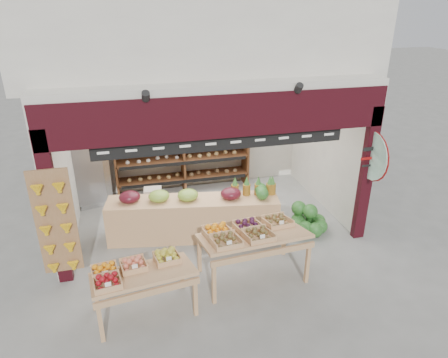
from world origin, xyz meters
TOP-DOWN VIEW (x-y plane):
  - ground at (0.00, 0.00)m, footprint 60.00×60.00m
  - shop_structure at (0.00, 1.61)m, footprint 6.36×5.12m
  - banana_board at (-2.73, -1.17)m, footprint 0.60×0.15m
  - gift_sign at (2.75, -1.15)m, footprint 0.04×0.93m
  - back_shelving at (-0.26, 1.94)m, footprint 3.21×0.53m
  - refrigerator at (-2.40, 1.84)m, footprint 0.87×0.87m
  - cardboard_stack at (-0.90, 0.82)m, footprint 0.98×0.72m
  - mid_counter at (-0.42, -0.25)m, footprint 3.36×1.21m
  - display_table_left at (-1.61, -2.12)m, footprint 1.57×1.01m
  - display_table_right at (0.24, -1.73)m, footprint 1.79×1.08m
  - watermelon_pile at (1.86, -0.62)m, footprint 0.82×0.77m

SIDE VIEW (x-z plane):
  - ground at x=0.00m, z-range 0.00..0.00m
  - watermelon_pile at x=1.86m, z-range -0.08..0.50m
  - cardboard_stack at x=-0.90m, z-range -0.09..0.56m
  - mid_counter at x=-0.42m, z-range -0.07..0.98m
  - display_table_left at x=-1.61m, z-range 0.24..1.19m
  - display_table_right at x=0.24m, z-range 0.31..1.39m
  - refrigerator at x=-2.40m, z-range 0.00..1.86m
  - banana_board at x=-2.73m, z-range 0.22..2.02m
  - back_shelving at x=-0.26m, z-range 0.25..2.22m
  - gift_sign at x=2.75m, z-range 1.29..2.21m
  - shop_structure at x=0.00m, z-range 1.22..6.62m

